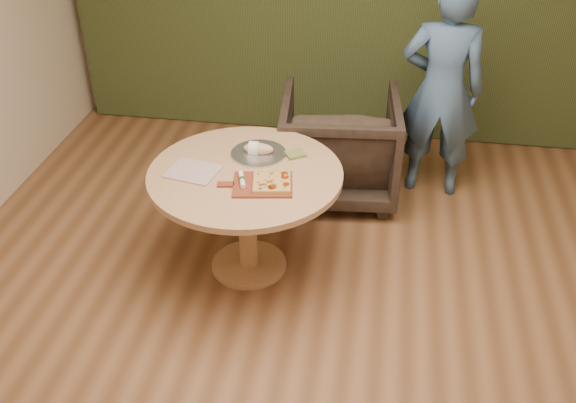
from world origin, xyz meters
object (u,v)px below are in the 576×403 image
(pedestal_table, at_px, (246,191))
(bread_roll, at_px, (257,149))
(pizza_paddle, at_px, (261,185))
(flatbread_pizza, at_px, (272,183))
(cutlery_roll, at_px, (242,179))
(person_standing, at_px, (442,90))
(serving_tray, at_px, (259,154))
(armchair, at_px, (339,141))

(pedestal_table, height_order, bread_roll, bread_roll)
(pizza_paddle, relative_size, flatbread_pizza, 1.85)
(cutlery_roll, bearing_deg, pedestal_table, 77.15)
(pizza_paddle, height_order, cutlery_roll, cutlery_roll)
(person_standing, bearing_deg, serving_tray, 42.22)
(cutlery_roll, relative_size, serving_tray, 0.55)
(pizza_paddle, bearing_deg, armchair, 63.30)
(flatbread_pizza, height_order, armchair, armchair)
(person_standing, bearing_deg, pedestal_table, 46.98)
(cutlery_roll, bearing_deg, flatbread_pizza, -18.20)
(flatbread_pizza, bearing_deg, pedestal_table, 143.83)
(flatbread_pizza, bearing_deg, cutlery_roll, 179.59)
(pedestal_table, relative_size, flatbread_pizza, 4.79)
(serving_tray, xyz_separation_m, person_standing, (1.18, 0.99, 0.09))
(serving_tray, xyz_separation_m, bread_roll, (-0.01, 0.00, 0.04))
(bread_roll, bearing_deg, person_standing, 39.75)
(flatbread_pizza, xyz_separation_m, serving_tray, (-0.15, 0.36, -0.02))
(flatbread_pizza, distance_m, bread_roll, 0.40)
(pedestal_table, xyz_separation_m, person_standing, (1.22, 1.21, 0.24))
(bread_roll, bearing_deg, flatbread_pizza, -65.86)
(pizza_paddle, height_order, flatbread_pizza, flatbread_pizza)
(person_standing, bearing_deg, pizza_paddle, 53.29)
(pedestal_table, xyz_separation_m, armchair, (0.50, 1.04, -0.16))
(pizza_paddle, xyz_separation_m, person_standing, (1.09, 1.35, 0.09))
(pizza_paddle, bearing_deg, cutlery_roll, 169.34)
(serving_tray, height_order, armchair, armchair)
(bread_roll, bearing_deg, cutlery_roll, -93.09)
(bread_roll, height_order, person_standing, person_standing)
(pedestal_table, relative_size, pizza_paddle, 2.59)
(cutlery_roll, bearing_deg, pizza_paddle, -19.26)
(flatbread_pizza, bearing_deg, armchair, 75.47)
(pizza_paddle, relative_size, cutlery_roll, 2.38)
(armchair, height_order, person_standing, person_standing)
(pedestal_table, distance_m, cutlery_roll, 0.22)
(serving_tray, distance_m, armchair, 0.99)
(serving_tray, xyz_separation_m, armchair, (0.46, 0.82, -0.31))
(cutlery_roll, distance_m, serving_tray, 0.36)
(pedestal_table, bearing_deg, serving_tray, 79.58)
(armchair, xyz_separation_m, person_standing, (0.72, 0.17, 0.40))
(pizza_paddle, height_order, serving_tray, serving_tray)
(pedestal_table, bearing_deg, cutlery_roll, -85.06)
(flatbread_pizza, bearing_deg, serving_tray, 112.96)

